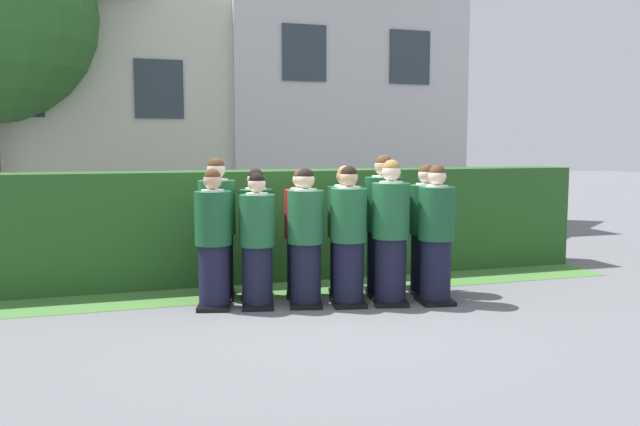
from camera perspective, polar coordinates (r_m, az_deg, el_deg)
ground_plane at (r=7.66m, az=0.56°, el=-8.03°), size 60.00×60.00×0.00m
student_front_row_0 at (r=7.47m, az=-9.26°, el=-2.55°), size 0.47×0.53×1.59m
student_front_row_1 at (r=7.46m, az=-5.48°, el=-2.70°), size 0.44×0.50×1.54m
student_front_row_2 at (r=7.49m, az=-1.25°, el=-2.44°), size 0.46×0.53×1.59m
student_front_row_3 at (r=7.53m, az=2.50°, el=-2.30°), size 0.44×0.52×1.61m
student_front_row_4 at (r=7.63m, az=6.17°, el=-1.97°), size 0.50×0.57×1.68m
student_front_row_5 at (r=7.75m, az=10.07°, el=-2.12°), size 0.44×0.54×1.62m
student_rear_row_0 at (r=7.97m, az=-8.95°, el=-1.61°), size 0.49×0.57×1.70m
student_rear_row_1 at (r=7.94m, az=-5.57°, el=-2.06°), size 0.46×0.52×1.57m
student_in_red_blazer at (r=7.97m, az=-1.66°, el=-2.03°), size 0.47×0.54×1.56m
student_rear_row_3 at (r=8.00m, az=2.16°, el=-1.86°), size 0.47×0.54×1.60m
student_rear_row_4 at (r=8.08m, az=5.50°, el=-1.34°), size 0.51×0.58×1.73m
student_rear_row_5 at (r=8.25m, az=9.18°, el=-1.65°), size 0.43×0.54×1.61m
hedge at (r=9.12m, az=-2.72°, el=-0.95°), size 8.69×0.70×1.50m
school_building_main at (r=15.53m, az=0.70°, el=13.16°), size 5.38×4.21×7.40m
school_building_annex at (r=14.66m, az=-19.21°, el=11.08°), size 5.80×3.70×6.30m
lawn_strip at (r=8.49m, az=-1.32°, el=-6.59°), size 8.69×0.90×0.01m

